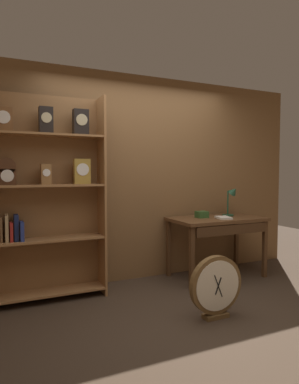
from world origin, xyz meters
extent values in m
plane|color=#3D2D21|center=(0.00, 0.00, 0.00)|extent=(10.00, 10.00, 0.00)
cube|color=brown|center=(0.00, 1.39, 1.30)|extent=(4.80, 0.05, 2.60)
cube|color=#9E6B3D|center=(-0.59, 1.05, 1.10)|extent=(0.02, 0.30, 2.20)
cube|color=brown|center=(-1.20, 1.19, 1.10)|extent=(1.24, 0.01, 2.20)
cube|color=#9E6B3D|center=(-1.20, 1.05, 0.09)|extent=(1.19, 0.29, 0.02)
cube|color=#9E6B3D|center=(-1.20, 1.05, 0.66)|extent=(1.19, 0.29, 0.02)
cube|color=#9E6B3D|center=(-1.20, 1.05, 1.23)|extent=(1.19, 0.29, 0.02)
cube|color=#9E6B3D|center=(-1.20, 1.05, 1.76)|extent=(1.19, 0.29, 0.02)
cube|color=brown|center=(-1.60, 1.06, 1.90)|extent=(0.17, 0.07, 0.25)
cylinder|color=silver|center=(-1.60, 1.02, 1.92)|extent=(0.13, 0.01, 0.13)
cube|color=#472816|center=(-1.57, 1.05, 1.33)|extent=(0.17, 0.09, 0.16)
cylinder|color=#472816|center=(-1.57, 1.05, 1.43)|extent=(0.17, 0.09, 0.17)
cylinder|color=silver|center=(-1.57, 1.00, 1.34)|extent=(0.12, 0.01, 0.12)
cube|color=black|center=(-1.19, 1.04, 1.91)|extent=(0.14, 0.10, 0.28)
cylinder|color=#C6B78C|center=(-1.19, 0.99, 1.93)|extent=(0.11, 0.01, 0.11)
cube|color=olive|center=(-1.20, 1.04, 1.35)|extent=(0.10, 0.10, 0.21)
cylinder|color=white|center=(-1.20, 0.99, 1.37)|extent=(0.08, 0.01, 0.08)
cube|color=black|center=(-0.83, 1.04, 1.91)|extent=(0.16, 0.11, 0.28)
cylinder|color=#C6B78C|center=(-0.83, 0.98, 1.93)|extent=(0.12, 0.01, 0.12)
cube|color=#B28C38|center=(-0.82, 1.04, 1.38)|extent=(0.18, 0.07, 0.27)
cylinder|color=white|center=(-0.82, 1.00, 1.40)|extent=(0.13, 0.01, 0.13)
cube|color=brown|center=(-1.64, 1.04, 0.80)|extent=(0.02, 0.12, 0.26)
cube|color=tan|center=(-1.59, 1.06, 0.81)|extent=(0.03, 0.17, 0.27)
cube|color=maroon|center=(-1.55, 1.04, 0.77)|extent=(0.03, 0.13, 0.19)
cube|color=#19234C|center=(-1.50, 1.06, 0.81)|extent=(0.04, 0.15, 0.27)
cube|color=navy|center=(-1.45, 1.03, 0.77)|extent=(0.04, 0.16, 0.20)
cube|color=brown|center=(0.95, 0.99, 0.76)|extent=(1.22, 0.67, 0.04)
cube|color=#50321B|center=(0.39, 0.70, 0.37)|extent=(0.05, 0.05, 0.74)
cube|color=#50321B|center=(1.50, 0.70, 0.37)|extent=(0.05, 0.05, 0.74)
cube|color=#50321B|center=(0.39, 1.28, 0.37)|extent=(0.05, 0.05, 0.74)
cube|color=#50321B|center=(1.50, 1.28, 0.37)|extent=(0.05, 0.05, 0.74)
cube|color=#472C18|center=(0.95, 0.67, 0.67)|extent=(1.03, 0.03, 0.12)
cylinder|color=#1E472D|center=(1.18, 1.07, 0.79)|extent=(0.16, 0.16, 0.02)
cylinder|color=#1E472D|center=(1.18, 1.07, 0.96)|extent=(0.02, 0.02, 0.32)
cone|color=#1E472D|center=(1.24, 1.02, 1.12)|extent=(0.15, 0.17, 0.14)
cube|color=#2D5123|center=(0.76, 1.06, 0.82)|extent=(0.14, 0.13, 0.08)
cube|color=silver|center=(0.96, 0.87, 0.79)|extent=(0.21, 0.25, 0.02)
cube|color=brown|center=(0.17, -0.06, 0.02)|extent=(0.25, 0.11, 0.04)
cylinder|color=brown|center=(0.17, -0.06, 0.32)|extent=(0.55, 0.06, 0.55)
cylinder|color=silver|center=(0.17, -0.10, 0.32)|extent=(0.48, 0.01, 0.48)
cube|color=black|center=(0.17, -0.10, 0.32)|extent=(0.07, 0.01, 0.16)
cube|color=black|center=(0.17, -0.10, 0.32)|extent=(0.10, 0.01, 0.22)
camera|label=1|loc=(-1.72, -2.66, 1.37)|focal=31.94mm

